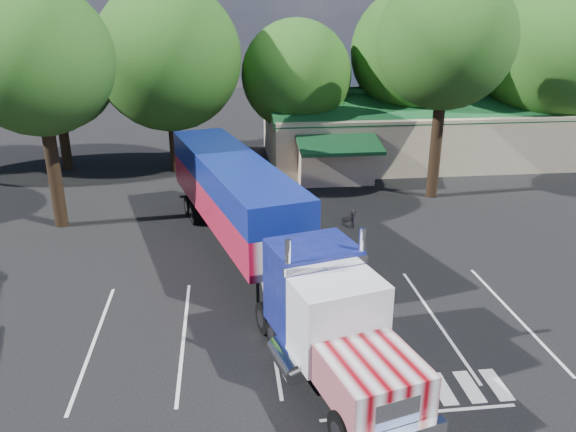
{
  "coord_description": "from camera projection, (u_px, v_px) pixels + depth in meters",
  "views": [
    {
      "loc": [
        -1.44,
        -24.01,
        11.38
      ],
      "look_at": [
        1.43,
        0.72,
        2.0
      ],
      "focal_mm": 35.0,
      "sensor_mm": 36.0,
      "label": 1
    }
  ],
  "objects": [
    {
      "name": "tree_row_c",
      "position": [
        168.0,
        57.0,
        38.17
      ],
      "size": [
        10.0,
        10.0,
        13.05
      ],
      "color": "black",
      "rests_on": "ground"
    },
    {
      "name": "ground",
      "position": [
        260.0,
        262.0,
        26.49
      ],
      "size": [
        120.0,
        120.0,
        0.0
      ],
      "primitive_type": "plane",
      "color": "black",
      "rests_on": "ground"
    },
    {
      "name": "woman",
      "position": [
        301.0,
        269.0,
        23.76
      ],
      "size": [
        0.52,
        0.72,
        1.82
      ],
      "primitive_type": "imported",
      "rotation": [
        0.0,
        0.0,
        1.7
      ],
      "color": "black",
      "rests_on": "ground"
    },
    {
      "name": "bicycle",
      "position": [
        353.0,
        216.0,
        31.02
      ],
      "size": [
        0.88,
        1.83,
        0.92
      ],
      "primitive_type": "imported",
      "rotation": [
        0.0,
        0.0,
        -0.16
      ],
      "color": "black",
      "rests_on": "ground"
    },
    {
      "name": "tree_near_right",
      "position": [
        446.0,
        41.0,
        32.3
      ],
      "size": [
        8.0,
        8.0,
        13.5
      ],
      "color": "black",
      "rests_on": "ground"
    },
    {
      "name": "silver_sedan",
      "position": [
        322.0,
        168.0,
        38.91
      ],
      "size": [
        5.02,
        2.53,
        1.58
      ],
      "primitive_type": "imported",
      "rotation": [
        0.0,
        0.0,
        1.39
      ],
      "color": "#9FA0A6",
      "rests_on": "ground"
    },
    {
      "name": "tree_row_f",
      "position": [
        550.0,
        56.0,
        41.85
      ],
      "size": [
        10.4,
        10.4,
        13.0
      ],
      "color": "black",
      "rests_on": "ground"
    },
    {
      "name": "event_hall",
      "position": [
        419.0,
        130.0,
        43.75
      ],
      "size": [
        24.2,
        14.12,
        5.55
      ],
      "color": "tan",
      "rests_on": "ground"
    },
    {
      "name": "tree_row_e",
      "position": [
        415.0,
        52.0,
        41.78
      ],
      "size": [
        9.6,
        9.6,
        12.9
      ],
      "color": "black",
      "rests_on": "ground"
    },
    {
      "name": "semi_truck",
      "position": [
        252.0,
        215.0,
        24.7
      ],
      "size": [
        8.5,
        22.7,
        4.77
      ],
      "rotation": [
        0.0,
        0.0,
        0.26
      ],
      "color": "black",
      "rests_on": "ground"
    },
    {
      "name": "tree_near_left",
      "position": [
        37.0,
        60.0,
        27.82
      ],
      "size": [
        7.6,
        7.6,
        12.65
      ],
      "color": "black",
      "rests_on": "ground"
    },
    {
      "name": "tree_row_b",
      "position": [
        54.0,
        70.0,
        39.11
      ],
      "size": [
        8.4,
        8.4,
        11.35
      ],
      "color": "black",
      "rests_on": "ground"
    },
    {
      "name": "tree_row_d",
      "position": [
        296.0,
        75.0,
        40.87
      ],
      "size": [
        8.0,
        8.0,
        10.6
      ],
      "color": "black",
      "rests_on": "ground"
    }
  ]
}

